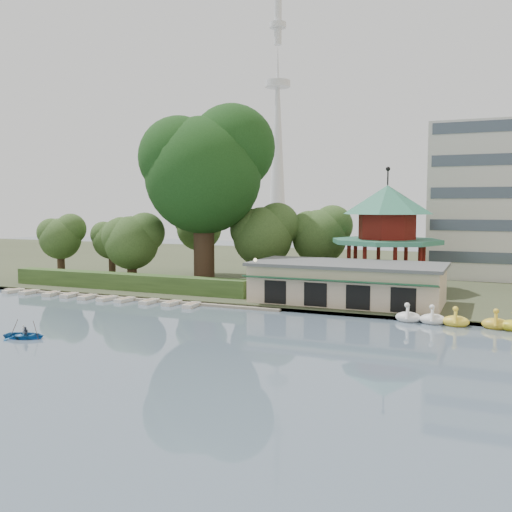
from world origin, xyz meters
The scene contains 13 objects.
ground_plane centered at (0.00, 0.00, 0.00)m, with size 220.00×220.00×0.00m, color slate.
shore centered at (0.00, 52.00, 0.20)m, with size 220.00×70.00×0.40m, color #424930.
embankment centered at (0.00, 17.30, 0.15)m, with size 220.00×0.60×0.30m, color gray.
dock centered at (-12.00, 17.20, 0.12)m, with size 34.00×1.60×0.24m, color gray.
boathouse centered at (10.00, 21.97, 2.37)m, with size 18.60×9.39×3.90m.
pavilion centered at (12.00, 32.00, 7.48)m, with size 12.40×12.40×13.50m.
broadcast_tower centered at (-42.00, 140.00, 33.98)m, with size 8.00×8.00×96.00m.
hedge centered at (-15.00, 20.50, 1.30)m, with size 30.00×2.00×1.80m, color #3A5726.
lamp_post centered at (1.50, 19.00, 3.34)m, with size 0.36×0.36×4.28m.
big_tree centered at (-8.81, 28.22, 14.48)m, with size 15.26×14.22×21.55m.
small_trees centered at (-10.77, 31.72, 6.29)m, with size 39.79×16.88×10.26m.
moored_rowboats centered at (-15.32, 15.82, 0.18)m, with size 24.46×2.68×0.36m.
rowboat_with_passengers centered at (-8.92, -0.61, 0.45)m, with size 4.88×3.93×2.01m.
Camera 1 is at (23.26, -32.44, 9.95)m, focal length 40.00 mm.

